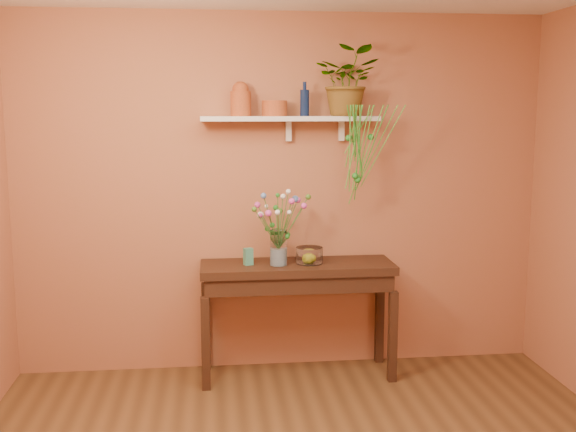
{
  "coord_description": "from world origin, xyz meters",
  "views": [
    {
      "loc": [
        -0.52,
        -3.12,
        1.99
      ],
      "look_at": [
        0.0,
        1.55,
        1.25
      ],
      "focal_mm": 42.51,
      "sensor_mm": 36.0,
      "label": 1
    }
  ],
  "objects_px": {
    "bouquet": "(280,212)",
    "blue_bottle": "(305,102)",
    "sideboard": "(297,280)",
    "terracotta_jug": "(241,100)",
    "glass_vase": "(279,250)",
    "glass_bowl": "(309,256)",
    "spider_plant": "(348,81)"
  },
  "relations": [
    {
      "from": "terracotta_jug",
      "to": "spider_plant",
      "type": "distance_m",
      "value": 0.8
    },
    {
      "from": "sideboard",
      "to": "blue_bottle",
      "type": "relative_size",
      "value": 5.76
    },
    {
      "from": "glass_vase",
      "to": "bouquet",
      "type": "xyz_separation_m",
      "value": [
        0.01,
        0.01,
        0.28
      ]
    },
    {
      "from": "sideboard",
      "to": "glass_bowl",
      "type": "height_order",
      "value": "glass_bowl"
    },
    {
      "from": "sideboard",
      "to": "spider_plant",
      "type": "xyz_separation_m",
      "value": [
        0.38,
        0.09,
        1.45
      ]
    },
    {
      "from": "spider_plant",
      "to": "blue_bottle",
      "type": "bearing_deg",
      "value": 176.69
    },
    {
      "from": "sideboard",
      "to": "glass_bowl",
      "type": "distance_m",
      "value": 0.2
    },
    {
      "from": "spider_plant",
      "to": "sideboard",
      "type": "bearing_deg",
      "value": -166.46
    },
    {
      "from": "glass_vase",
      "to": "blue_bottle",
      "type": "bearing_deg",
      "value": 36.34
    },
    {
      "from": "blue_bottle",
      "to": "glass_vase",
      "type": "xyz_separation_m",
      "value": [
        -0.21,
        -0.15,
        -1.06
      ]
    },
    {
      "from": "terracotta_jug",
      "to": "glass_vase",
      "type": "relative_size",
      "value": 0.96
    },
    {
      "from": "sideboard",
      "to": "blue_bottle",
      "type": "distance_m",
      "value": 1.31
    },
    {
      "from": "glass_vase",
      "to": "terracotta_jug",
      "type": "bearing_deg",
      "value": 147.29
    },
    {
      "from": "terracotta_jug",
      "to": "glass_bowl",
      "type": "height_order",
      "value": "terracotta_jug"
    },
    {
      "from": "bouquet",
      "to": "terracotta_jug",
      "type": "bearing_deg",
      "value": 150.31
    },
    {
      "from": "blue_bottle",
      "to": "bouquet",
      "type": "height_order",
      "value": "blue_bottle"
    },
    {
      "from": "glass_vase",
      "to": "bouquet",
      "type": "relative_size",
      "value": 0.59
    },
    {
      "from": "spider_plant",
      "to": "glass_bowl",
      "type": "height_order",
      "value": "spider_plant"
    },
    {
      "from": "bouquet",
      "to": "glass_bowl",
      "type": "distance_m",
      "value": 0.4
    },
    {
      "from": "spider_plant",
      "to": "bouquet",
      "type": "bearing_deg",
      "value": -166.82
    },
    {
      "from": "terracotta_jug",
      "to": "bouquet",
      "type": "bearing_deg",
      "value": -29.69
    },
    {
      "from": "terracotta_jug",
      "to": "bouquet",
      "type": "distance_m",
      "value": 0.86
    },
    {
      "from": "blue_bottle",
      "to": "glass_vase",
      "type": "relative_size",
      "value": 0.95
    },
    {
      "from": "glass_bowl",
      "to": "sideboard",
      "type": "bearing_deg",
      "value": 174.69
    },
    {
      "from": "terracotta_jug",
      "to": "glass_vase",
      "type": "distance_m",
      "value": 1.12
    },
    {
      "from": "terracotta_jug",
      "to": "blue_bottle",
      "type": "xyz_separation_m",
      "value": [
        0.47,
        -0.01,
        -0.02
      ]
    },
    {
      "from": "spider_plant",
      "to": "bouquet",
      "type": "relative_size",
      "value": 1.14
    },
    {
      "from": "spider_plant",
      "to": "glass_bowl",
      "type": "relative_size",
      "value": 2.52
    },
    {
      "from": "terracotta_jug",
      "to": "blue_bottle",
      "type": "height_order",
      "value": "terracotta_jug"
    },
    {
      "from": "sideboard",
      "to": "spider_plant",
      "type": "relative_size",
      "value": 2.84
    },
    {
      "from": "bouquet",
      "to": "blue_bottle",
      "type": "bearing_deg",
      "value": 35.02
    },
    {
      "from": "glass_bowl",
      "to": "bouquet",
      "type": "bearing_deg",
      "value": -174.68
    }
  ]
}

